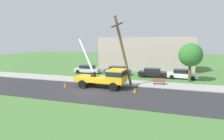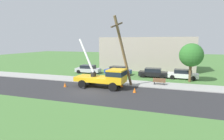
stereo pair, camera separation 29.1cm
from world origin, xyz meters
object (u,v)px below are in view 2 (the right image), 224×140
utility_truck (107,76)px  leaning_utility_pole (123,52)px  traffic_cone_ahead (135,90)px  traffic_cone_curbside (122,85)px  parked_sedan_silver (88,69)px  park_bench (159,82)px  parked_sedan_white (183,74)px  roadside_tree_near (191,55)px  parked_sedan_blue (118,70)px  parked_sedan_black (153,73)px  traffic_cone_behind (65,85)px

utility_truck → leaning_utility_pole: bearing=24.2°
traffic_cone_ahead → traffic_cone_curbside: size_ratio=1.00×
traffic_cone_curbside → parked_sedan_silver: 11.68m
park_bench → parked_sedan_white: bearing=60.6°
utility_truck → roadside_tree_near: size_ratio=1.26×
parked_sedan_blue → leaning_utility_pole: bearing=-69.5°
traffic_cone_ahead → roadside_tree_near: (6.21, 7.89, 3.46)m
traffic_cone_ahead → park_bench: 5.05m
traffic_cone_ahead → parked_sedan_silver: bearing=136.0°
leaning_utility_pole → utility_truck: bearing=-155.8°
parked_sedan_white → park_bench: (-3.05, -5.40, -0.25)m
parked_sedan_black → roadside_tree_near: bearing=-20.7°
parked_sedan_silver → traffic_cone_curbside: bearing=-43.6°
parked_sedan_silver → roadside_tree_near: size_ratio=0.83×
traffic_cone_behind → parked_sedan_black: (9.70, 10.04, 0.43)m
traffic_cone_behind → parked_sedan_black: 13.96m
traffic_cone_curbside → parked_sedan_blue: bearing=109.6°
utility_truck → roadside_tree_near: 12.24m
traffic_cone_behind → park_bench: 12.00m
traffic_cone_ahead → parked_sedan_blue: size_ratio=0.12×
leaning_utility_pole → traffic_cone_curbside: (-0.23, 0.22, -4.13)m
utility_truck → traffic_cone_ahead: 4.00m
traffic_cone_ahead → parked_sedan_black: parked_sedan_black is taller
leaning_utility_pole → traffic_cone_behind: bearing=-163.5°
parked_sedan_silver → parked_sedan_blue: 5.55m
traffic_cone_behind → roadside_tree_near: (14.97, 8.05, 3.46)m
parked_sedan_blue → parked_sedan_white: same height
parked_sedan_black → roadside_tree_near: 6.40m
traffic_cone_ahead → parked_sedan_white: (5.35, 9.89, 0.43)m
traffic_cone_curbside → parked_sedan_black: 8.34m
traffic_cone_curbside → parked_sedan_blue: 8.67m
park_bench → parked_sedan_black: bearing=104.2°
roadside_tree_near → parked_sedan_silver: bearing=172.3°
parked_sedan_silver → parked_sedan_white: (15.88, -0.27, 0.00)m
utility_truck → traffic_cone_ahead: (3.68, -1.07, -1.13)m
utility_truck → parked_sedan_silver: utility_truck is taller
roadside_tree_near → traffic_cone_curbside: bearing=-145.1°
park_bench → leaning_utility_pole: bearing=-147.9°
traffic_cone_curbside → parked_sedan_black: parked_sedan_black is taller
traffic_cone_ahead → traffic_cone_behind: bearing=-179.0°
traffic_cone_ahead → parked_sedan_black: bearing=84.6°
traffic_cone_behind → parked_sedan_blue: 11.10m
parked_sedan_white → roadside_tree_near: bearing=-66.7°
utility_truck → parked_sedan_black: utility_truck is taller
utility_truck → traffic_cone_behind: bearing=-166.4°
leaning_utility_pole → parked_sedan_blue: bearing=110.5°
traffic_cone_ahead → roadside_tree_near: size_ratio=0.10×
traffic_cone_curbside → roadside_tree_near: roadside_tree_near is taller
leaning_utility_pole → traffic_cone_ahead: size_ratio=15.38×
utility_truck → parked_sedan_white: utility_truck is taller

